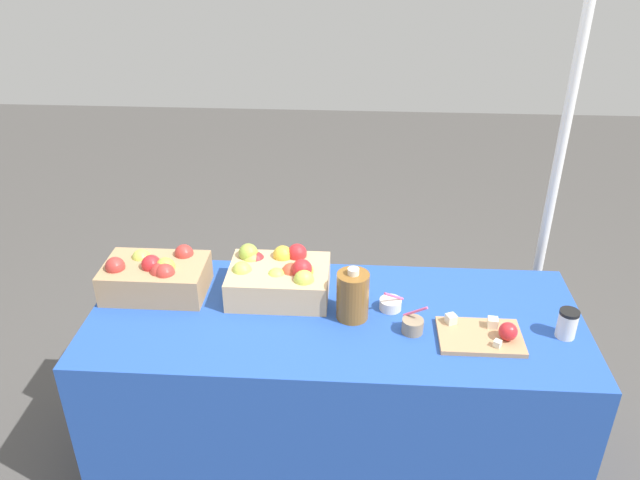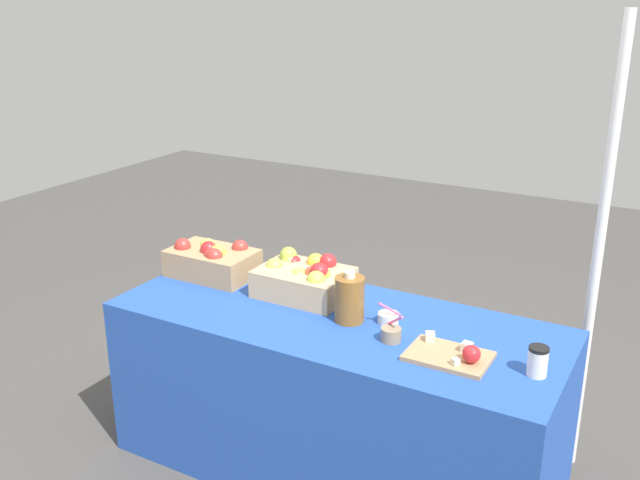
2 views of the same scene
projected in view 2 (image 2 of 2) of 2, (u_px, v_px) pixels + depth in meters
name	position (u px, v px, depth m)	size (l,w,h in m)	color
ground_plane	(335.00, 466.00, 3.24)	(10.00, 10.00, 0.00)	#474442
table	(335.00, 394.00, 3.12)	(1.90, 0.76, 0.74)	#234CAD
apple_crate_left	(212.00, 260.00, 3.41)	(0.41, 0.26, 0.18)	tan
apple_crate_middle	(304.00, 278.00, 3.19)	(0.40, 0.29, 0.18)	tan
cutting_board_front	(453.00, 355.00, 2.64)	(0.30, 0.21, 0.09)	tan
sample_bowl_near	(391.00, 334.00, 2.78)	(0.09, 0.08, 0.12)	gray
sample_bowl_mid	(388.00, 318.00, 2.94)	(0.09, 0.09, 0.10)	silver
cider_jug	(350.00, 299.00, 2.93)	(0.12, 0.12, 0.22)	brown
coffee_cup	(538.00, 361.00, 2.52)	(0.07, 0.07, 0.11)	silver
tent_pole	(597.00, 258.00, 2.96)	(0.04, 0.04, 1.97)	white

